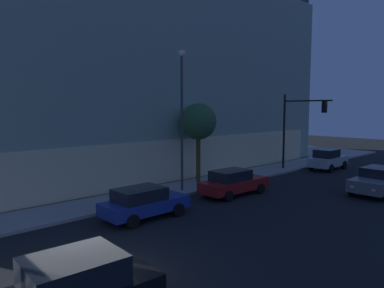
{
  "coord_description": "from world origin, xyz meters",
  "views": [
    {
      "loc": [
        -4.51,
        -9.58,
        5.25
      ],
      "look_at": [
        9.95,
        5.91,
        3.12
      ],
      "focal_mm": 33.18,
      "sensor_mm": 36.0,
      "label": 1
    }
  ],
  "objects_px": {
    "car_grey": "(379,181)",
    "street_lamp_sidewalk": "(182,104)",
    "car_silver": "(328,159)",
    "car_red": "(233,182)",
    "modern_building": "(100,71)",
    "car_blue": "(144,202)",
    "traffic_light_far_corner": "(298,120)",
    "sidewalk_tree": "(198,122)"
  },
  "relations": [
    {
      "from": "car_grey",
      "to": "street_lamp_sidewalk",
      "type": "bearing_deg",
      "value": 134.99
    },
    {
      "from": "street_lamp_sidewalk",
      "to": "car_silver",
      "type": "bearing_deg",
      "value": -8.91
    },
    {
      "from": "street_lamp_sidewalk",
      "to": "car_red",
      "type": "height_order",
      "value": "street_lamp_sidewalk"
    },
    {
      "from": "car_red",
      "to": "modern_building",
      "type": "bearing_deg",
      "value": 87.01
    },
    {
      "from": "car_blue",
      "to": "traffic_light_far_corner",
      "type": "bearing_deg",
      "value": 5.79
    },
    {
      "from": "traffic_light_far_corner",
      "to": "sidewalk_tree",
      "type": "height_order",
      "value": "traffic_light_far_corner"
    },
    {
      "from": "modern_building",
      "to": "car_silver",
      "type": "bearing_deg",
      "value": -55.37
    },
    {
      "from": "traffic_light_far_corner",
      "to": "car_grey",
      "type": "height_order",
      "value": "traffic_light_far_corner"
    },
    {
      "from": "modern_building",
      "to": "car_grey",
      "type": "xyz_separation_m",
      "value": [
        5.81,
        -23.56,
        -7.98
      ]
    },
    {
      "from": "sidewalk_tree",
      "to": "car_blue",
      "type": "xyz_separation_m",
      "value": [
        -7.35,
        -3.83,
        -3.53
      ]
    },
    {
      "from": "sidewalk_tree",
      "to": "car_blue",
      "type": "height_order",
      "value": "sidewalk_tree"
    },
    {
      "from": "car_red",
      "to": "car_grey",
      "type": "bearing_deg",
      "value": -41.42
    },
    {
      "from": "car_grey",
      "to": "car_silver",
      "type": "height_order",
      "value": "car_silver"
    },
    {
      "from": "traffic_light_far_corner",
      "to": "car_silver",
      "type": "distance_m",
      "value": 4.58
    },
    {
      "from": "car_silver",
      "to": "modern_building",
      "type": "bearing_deg",
      "value": 124.63
    },
    {
      "from": "traffic_light_far_corner",
      "to": "street_lamp_sidewalk",
      "type": "relative_size",
      "value": 0.73
    },
    {
      "from": "modern_building",
      "to": "car_blue",
      "type": "distance_m",
      "value": 20.86
    },
    {
      "from": "car_blue",
      "to": "car_red",
      "type": "relative_size",
      "value": 0.91
    },
    {
      "from": "traffic_light_far_corner",
      "to": "street_lamp_sidewalk",
      "type": "distance_m",
      "value": 12.03
    },
    {
      "from": "modern_building",
      "to": "car_blue",
      "type": "height_order",
      "value": "modern_building"
    },
    {
      "from": "car_grey",
      "to": "car_silver",
      "type": "bearing_deg",
      "value": 45.61
    },
    {
      "from": "sidewalk_tree",
      "to": "car_blue",
      "type": "relative_size",
      "value": 1.28
    },
    {
      "from": "modern_building",
      "to": "traffic_light_far_corner",
      "type": "relative_size",
      "value": 5.54
    },
    {
      "from": "modern_building",
      "to": "car_grey",
      "type": "relative_size",
      "value": 7.69
    },
    {
      "from": "modern_building",
      "to": "car_silver",
      "type": "relative_size",
      "value": 8.18
    },
    {
      "from": "sidewalk_tree",
      "to": "car_grey",
      "type": "distance_m",
      "value": 11.96
    },
    {
      "from": "sidewalk_tree",
      "to": "traffic_light_far_corner",
      "type": "bearing_deg",
      "value": -12.76
    },
    {
      "from": "modern_building",
      "to": "sidewalk_tree",
      "type": "relative_size",
      "value": 6.38
    },
    {
      "from": "car_grey",
      "to": "car_silver",
      "type": "relative_size",
      "value": 1.06
    },
    {
      "from": "modern_building",
      "to": "car_red",
      "type": "relative_size",
      "value": 7.42
    },
    {
      "from": "sidewalk_tree",
      "to": "car_silver",
      "type": "bearing_deg",
      "value": -15.77
    },
    {
      "from": "car_blue",
      "to": "car_grey",
      "type": "bearing_deg",
      "value": -23.68
    },
    {
      "from": "street_lamp_sidewalk",
      "to": "car_blue",
      "type": "height_order",
      "value": "street_lamp_sidewalk"
    },
    {
      "from": "car_silver",
      "to": "sidewalk_tree",
      "type": "bearing_deg",
      "value": 164.23
    },
    {
      "from": "car_red",
      "to": "car_grey",
      "type": "xyz_separation_m",
      "value": [
        6.73,
        -5.94,
        0.05
      ]
    },
    {
      "from": "modern_building",
      "to": "street_lamp_sidewalk",
      "type": "xyz_separation_m",
      "value": [
        -2.76,
        -14.99,
        -3.31
      ]
    },
    {
      "from": "car_red",
      "to": "car_silver",
      "type": "distance_m",
      "value": 12.87
    },
    {
      "from": "traffic_light_far_corner",
      "to": "car_red",
      "type": "height_order",
      "value": "traffic_light_far_corner"
    },
    {
      "from": "modern_building",
      "to": "car_grey",
      "type": "bearing_deg",
      "value": -76.15
    },
    {
      "from": "car_red",
      "to": "car_silver",
      "type": "height_order",
      "value": "car_silver"
    },
    {
      "from": "street_lamp_sidewalk",
      "to": "car_grey",
      "type": "xyz_separation_m",
      "value": [
        8.57,
        -8.57,
        -4.68
      ]
    },
    {
      "from": "sidewalk_tree",
      "to": "street_lamp_sidewalk",
      "type": "bearing_deg",
      "value": -155.63
    }
  ]
}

